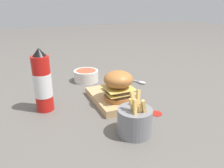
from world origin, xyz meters
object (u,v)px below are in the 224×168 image
(ketchup_bottle, at_px, (43,83))
(side_bowl, at_px, (86,75))
(fries_basket, at_px, (135,121))
(spoon, at_px, (137,81))
(serving_board, at_px, (112,98))
(burger, at_px, (119,85))

(ketchup_bottle, height_order, side_bowl, ketchup_bottle)
(ketchup_bottle, xyz_separation_m, fries_basket, (0.28, 0.24, -0.07))
(spoon, bearing_deg, ketchup_bottle, -107.35)
(ketchup_bottle, bearing_deg, spoon, 103.99)
(fries_basket, distance_m, spoon, 0.47)
(fries_basket, bearing_deg, spoon, 149.02)
(serving_board, height_order, side_bowl, side_bowl)
(burger, bearing_deg, ketchup_bottle, -106.30)
(burger, height_order, side_bowl, burger)
(serving_board, relative_size, spoon, 1.71)
(burger, xyz_separation_m, fries_basket, (0.20, -0.04, -0.04))
(burger, bearing_deg, spoon, 134.54)
(ketchup_bottle, relative_size, side_bowl, 1.91)
(fries_basket, relative_size, side_bowl, 1.16)
(side_bowl, distance_m, spoon, 0.27)
(side_bowl, xyz_separation_m, spoon, (0.13, 0.24, -0.02))
(side_bowl, bearing_deg, ketchup_bottle, -44.33)
(ketchup_bottle, distance_m, spoon, 0.51)
(ketchup_bottle, bearing_deg, burger, 73.70)
(serving_board, relative_size, side_bowl, 2.00)
(burger, bearing_deg, serving_board, -167.82)
(ketchup_bottle, bearing_deg, side_bowl, 135.67)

